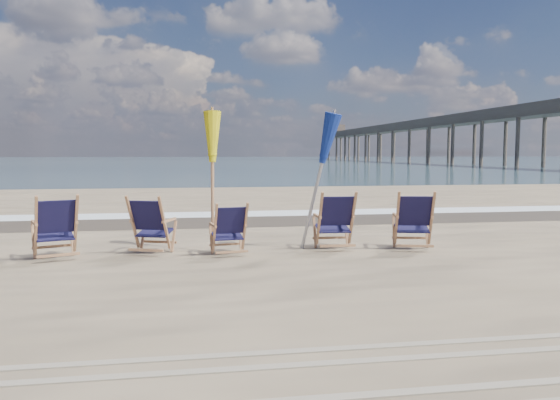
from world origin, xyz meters
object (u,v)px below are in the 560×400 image
(beach_chair_0, at_px, (76,226))
(beach_chair_3, at_px, (353,221))
(beach_chair_2, at_px, (245,229))
(umbrella_blue, at_px, (316,143))
(beach_chair_4, at_px, (432,221))
(umbrella_yellow, at_px, (212,144))
(beach_chair_1, at_px, (164,225))
(fishing_pier, at_px, (445,134))

(beach_chair_0, height_order, beach_chair_3, beach_chair_0)
(beach_chair_2, xyz_separation_m, umbrella_blue, (1.26, 0.34, 1.39))
(beach_chair_4, bearing_deg, umbrella_yellow, 4.61)
(beach_chair_0, distance_m, umbrella_yellow, 2.53)
(beach_chair_2, relative_size, beach_chair_4, 0.85)
(beach_chair_3, distance_m, umbrella_yellow, 2.72)
(beach_chair_4, relative_size, umbrella_yellow, 0.44)
(beach_chair_1, bearing_deg, umbrella_blue, -157.17)
(fishing_pier, bearing_deg, umbrella_yellow, -118.72)
(beach_chair_1, bearing_deg, beach_chair_0, 21.90)
(umbrella_yellow, bearing_deg, beach_chair_1, -160.52)
(beach_chair_0, height_order, beach_chair_1, beach_chair_0)
(beach_chair_3, height_order, umbrella_blue, umbrella_blue)
(beach_chair_2, distance_m, fishing_pier, 81.62)
(beach_chair_3, xyz_separation_m, umbrella_blue, (-0.61, 0.15, 1.32))
(beach_chair_2, xyz_separation_m, fishing_pier, (38.58, 71.81, 4.21))
(beach_chair_1, height_order, umbrella_yellow, umbrella_yellow)
(beach_chair_1, bearing_deg, umbrella_yellow, -140.68)
(beach_chair_1, bearing_deg, fishing_pier, -99.27)
(umbrella_yellow, bearing_deg, beach_chair_2, -43.96)
(beach_chair_2, bearing_deg, beach_chair_4, 169.61)
(beach_chair_4, height_order, umbrella_yellow, umbrella_yellow)
(beach_chair_2, height_order, umbrella_yellow, umbrella_yellow)
(umbrella_blue, bearing_deg, beach_chair_2, -165.10)
(fishing_pier, bearing_deg, beach_chair_3, -117.14)
(beach_chair_3, bearing_deg, umbrella_yellow, -5.69)
(beach_chair_1, relative_size, umbrella_blue, 0.42)
(beach_chair_3, relative_size, fishing_pier, 0.01)
(beach_chair_3, relative_size, umbrella_blue, 0.43)
(beach_chair_1, relative_size, beach_chair_2, 1.12)
(beach_chair_0, distance_m, beach_chair_2, 2.66)
(beach_chair_0, distance_m, umbrella_blue, 4.13)
(umbrella_yellow, bearing_deg, beach_chair_4, -9.32)
(beach_chair_1, distance_m, umbrella_blue, 2.89)
(beach_chair_2, xyz_separation_m, umbrella_yellow, (-0.50, 0.48, 1.37))
(beach_chair_1, bearing_deg, beach_chair_3, -160.47)
(beach_chair_4, distance_m, fishing_pier, 80.28)
(beach_chair_4, xyz_separation_m, fishing_pier, (35.41, 71.93, 4.13))
(beach_chair_3, relative_size, beach_chair_4, 0.99)
(umbrella_yellow, distance_m, fishing_pier, 81.38)
(fishing_pier, bearing_deg, beach_chair_2, -118.25)
(beach_chair_0, xyz_separation_m, umbrella_yellow, (2.15, 0.33, 1.29))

